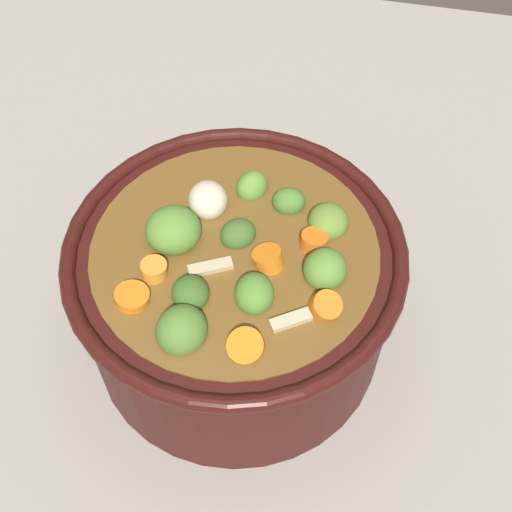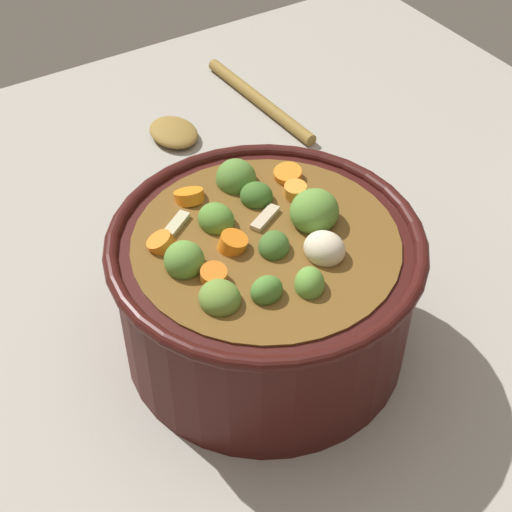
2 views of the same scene
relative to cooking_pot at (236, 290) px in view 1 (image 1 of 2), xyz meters
name	(u,v)px [view 1 (image 1 of 2)]	position (x,y,z in m)	size (l,w,h in m)	color
ground_plane	(238,332)	(0.00, 0.00, -0.07)	(1.10, 1.10, 0.00)	#9E998E
cooking_pot	(236,290)	(0.00, 0.00, 0.00)	(0.26, 0.26, 0.15)	#38110F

